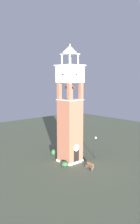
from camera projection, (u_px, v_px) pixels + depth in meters
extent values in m
plane|color=#5B664C|center=(70.00, 161.00, 40.39)|extent=(80.00, 80.00, 0.00)
cube|color=#93543D|center=(70.00, 131.00, 39.70)|extent=(2.95, 2.95, 9.96)
cube|color=silver|center=(70.00, 160.00, 40.36)|extent=(3.15, 3.15, 0.35)
cube|color=black|center=(76.00, 157.00, 39.13)|extent=(1.10, 0.04, 2.20)
cylinder|color=silver|center=(76.00, 148.00, 38.94)|extent=(1.10, 0.04, 1.10)
cube|color=#93543D|center=(69.00, 92.00, 37.15)|extent=(0.56, 0.56, 2.68)
cube|color=#93543D|center=(81.00, 91.00, 38.74)|extent=(0.56, 0.56, 2.68)
cube|color=#93543D|center=(59.00, 91.00, 38.90)|extent=(0.56, 0.56, 2.68)
cube|color=#93543D|center=(71.00, 91.00, 40.49)|extent=(0.56, 0.56, 2.68)
cube|color=silver|center=(70.00, 100.00, 39.00)|extent=(3.11, 3.11, 0.12)
cone|color=brown|center=(73.00, 88.00, 39.14)|extent=(0.58, 0.58, 0.38)
cone|color=brown|center=(69.00, 88.00, 39.37)|extent=(0.59, 0.59, 0.44)
cone|color=brown|center=(66.00, 88.00, 38.69)|extent=(0.40, 0.40, 0.44)
cone|color=brown|center=(69.00, 88.00, 38.10)|extent=(0.47, 0.47, 0.38)
cone|color=brown|center=(74.00, 88.00, 38.47)|extent=(0.42, 0.42, 0.40)
cube|color=silver|center=(70.00, 74.00, 38.46)|extent=(3.19, 3.19, 2.56)
cylinder|color=white|center=(77.00, 74.00, 37.27)|extent=(1.95, 0.05, 1.95)
torus|color=black|center=(77.00, 74.00, 37.27)|extent=(1.97, 0.06, 1.97)
cube|color=black|center=(76.00, 75.00, 37.09)|extent=(0.49, 0.03, 0.25)
cube|color=black|center=(76.00, 74.00, 36.97)|extent=(0.78, 0.03, 0.09)
cylinder|color=white|center=(63.00, 74.00, 39.64)|extent=(1.95, 0.05, 1.95)
torus|color=black|center=(63.00, 74.00, 39.64)|extent=(1.97, 0.06, 1.97)
cube|color=black|center=(62.00, 75.00, 39.55)|extent=(0.49, 0.03, 0.25)
cube|color=black|center=(61.00, 74.00, 39.43)|extent=(0.78, 0.03, 0.09)
cylinder|color=white|center=(62.00, 74.00, 37.38)|extent=(0.05, 1.95, 1.95)
torus|color=black|center=(62.00, 74.00, 37.38)|extent=(0.06, 1.97, 1.97)
cube|color=black|center=(63.00, 75.00, 37.19)|extent=(0.03, 0.49, 0.25)
cube|color=black|center=(63.00, 74.00, 37.06)|extent=(0.03, 0.78, 0.09)
cylinder|color=white|center=(78.00, 74.00, 39.53)|extent=(0.05, 1.95, 1.95)
torus|color=black|center=(78.00, 74.00, 39.53)|extent=(0.06, 1.97, 1.97)
cube|color=black|center=(79.00, 75.00, 39.41)|extent=(0.03, 0.49, 0.25)
cube|color=black|center=(80.00, 74.00, 39.28)|extent=(0.03, 0.78, 0.09)
cube|color=silver|center=(70.00, 65.00, 38.27)|extent=(3.55, 3.55, 0.16)
cylinder|color=silver|center=(70.00, 59.00, 36.92)|extent=(0.22, 0.22, 1.55)
cylinder|color=silver|center=(78.00, 60.00, 38.09)|extent=(0.22, 0.22, 1.55)
cylinder|color=silver|center=(62.00, 60.00, 38.21)|extent=(0.22, 0.22, 1.55)
cylinder|color=silver|center=(70.00, 60.00, 39.38)|extent=(0.22, 0.22, 1.55)
cube|color=silver|center=(70.00, 54.00, 38.04)|extent=(2.19, 2.19, 0.12)
pyramid|color=silver|center=(70.00, 50.00, 37.94)|extent=(2.19, 2.19, 1.24)
sphere|color=#B79338|center=(70.00, 45.00, 37.84)|extent=(0.24, 0.24, 0.24)
cube|color=brown|center=(89.00, 166.00, 36.92)|extent=(0.74, 1.65, 0.06)
cube|color=brown|center=(90.00, 164.00, 36.98)|extent=(0.35, 1.58, 0.44)
cube|color=#2D2D33|center=(92.00, 169.00, 36.34)|extent=(0.40, 0.15, 0.42)
cube|color=#2D2D33|center=(86.00, 166.00, 37.56)|extent=(0.40, 0.15, 0.42)
cylinder|color=black|center=(96.00, 149.00, 41.70)|extent=(0.12, 0.12, 3.34)
sphere|color=silver|center=(96.00, 138.00, 41.44)|extent=(0.36, 0.36, 0.36)
cylinder|color=#2D2D33|center=(81.00, 149.00, 45.56)|extent=(0.52, 0.52, 0.80)
ellipsoid|color=#28562D|center=(65.00, 164.00, 38.04)|extent=(1.09, 1.09, 0.80)
ellipsoid|color=#28562D|center=(53.00, 152.00, 43.61)|extent=(0.75, 0.75, 1.01)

